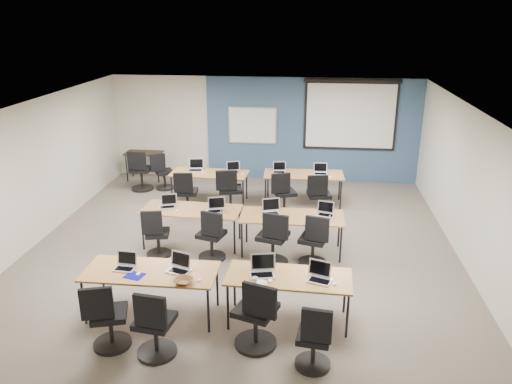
# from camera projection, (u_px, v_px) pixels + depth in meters

# --- Properties ---
(floor) EXTENTS (8.00, 9.00, 0.02)m
(floor) POSITION_uv_depth(u_px,v_px,m) (241.00, 253.00, 9.32)
(floor) COLOR #6B6354
(floor) RESTS_ON ground
(ceiling) EXTENTS (8.00, 9.00, 0.02)m
(ceiling) POSITION_uv_depth(u_px,v_px,m) (239.00, 109.00, 8.40)
(ceiling) COLOR white
(ceiling) RESTS_ON ground
(wall_back) EXTENTS (8.00, 0.04, 2.70)m
(wall_back) POSITION_uv_depth(u_px,v_px,m) (264.00, 129.00, 13.07)
(wall_back) COLOR beige
(wall_back) RESTS_ON ground
(wall_front) EXTENTS (8.00, 0.04, 2.70)m
(wall_front) POSITION_uv_depth(u_px,v_px,m) (172.00, 340.00, 4.65)
(wall_front) COLOR beige
(wall_front) RESTS_ON ground
(wall_left) EXTENTS (0.04, 9.00, 2.70)m
(wall_left) POSITION_uv_depth(u_px,v_px,m) (27.00, 177.00, 9.28)
(wall_left) COLOR beige
(wall_left) RESTS_ON ground
(wall_right) EXTENTS (0.04, 9.00, 2.70)m
(wall_right) POSITION_uv_depth(u_px,v_px,m) (474.00, 193.00, 8.44)
(wall_right) COLOR beige
(wall_right) RESTS_ON ground
(blue_accent_panel) EXTENTS (5.50, 0.04, 2.70)m
(blue_accent_panel) POSITION_uv_depth(u_px,v_px,m) (312.00, 130.00, 12.91)
(blue_accent_panel) COLOR #3D5977
(blue_accent_panel) RESTS_ON wall_back
(whiteboard) EXTENTS (1.28, 0.03, 0.98)m
(whiteboard) POSITION_uv_depth(u_px,v_px,m) (252.00, 126.00, 12.99)
(whiteboard) COLOR #B4B4B4
(whiteboard) RESTS_ON wall_back
(projector_screen) EXTENTS (2.40, 0.10, 1.82)m
(projector_screen) POSITION_uv_depth(u_px,v_px,m) (351.00, 111.00, 12.57)
(projector_screen) COLOR black
(projector_screen) RESTS_ON wall_back
(training_table_front_left) EXTENTS (1.92, 0.80, 0.73)m
(training_table_front_left) POSITION_uv_depth(u_px,v_px,m) (151.00, 273.00, 7.20)
(training_table_front_left) COLOR brown
(training_table_front_left) RESTS_ON floor
(training_table_front_right) EXTENTS (1.77, 0.74, 0.73)m
(training_table_front_right) POSITION_uv_depth(u_px,v_px,m) (289.00, 279.00, 7.05)
(training_table_front_right) COLOR brown
(training_table_front_right) RESTS_ON floor
(training_table_mid_left) EXTENTS (1.86, 0.78, 0.73)m
(training_table_mid_left) POSITION_uv_depth(u_px,v_px,m) (191.00, 211.00, 9.44)
(training_table_mid_left) COLOR #945F2F
(training_table_mid_left) RESTS_ON floor
(training_table_mid_right) EXTENTS (1.89, 0.79, 0.73)m
(training_table_mid_right) POSITION_uv_depth(u_px,v_px,m) (292.00, 218.00, 9.13)
(training_table_mid_right) COLOR brown
(training_table_mid_right) RESTS_ON floor
(training_table_back_left) EXTENTS (1.78, 0.74, 0.73)m
(training_table_back_left) POSITION_uv_depth(u_px,v_px,m) (209.00, 175.00, 11.57)
(training_table_back_left) COLOR #A57738
(training_table_back_left) RESTS_ON floor
(training_table_back_right) EXTENTS (1.82, 0.76, 0.73)m
(training_table_back_right) POSITION_uv_depth(u_px,v_px,m) (304.00, 176.00, 11.49)
(training_table_back_right) COLOR #995E38
(training_table_back_right) RESTS_ON floor
(laptop_0) EXTENTS (0.30, 0.25, 0.23)m
(laptop_0) POSITION_uv_depth(u_px,v_px,m) (126.00, 264.00, 7.24)
(laptop_0) COLOR #A6A6B0
(laptop_0) RESTS_ON training_table_front_left
(mouse_0) EXTENTS (0.07, 0.11, 0.04)m
(mouse_0) POSITION_uv_depth(u_px,v_px,m) (138.00, 274.00, 7.07)
(mouse_0) COLOR white
(mouse_0) RESTS_ON training_table_front_left
(task_chair_0) EXTENTS (0.52, 0.51, 0.99)m
(task_chair_0) POSITION_uv_depth(u_px,v_px,m) (107.00, 321.00, 6.55)
(task_chair_0) COLOR black
(task_chair_0) RESTS_ON floor
(laptop_1) EXTENTS (0.32, 0.27, 0.24)m
(laptop_1) POSITION_uv_depth(u_px,v_px,m) (179.00, 266.00, 7.18)
(laptop_1) COLOR #A7A7B1
(laptop_1) RESTS_ON training_table_front_left
(mouse_1) EXTENTS (0.06, 0.10, 0.03)m
(mouse_1) POSITION_uv_depth(u_px,v_px,m) (199.00, 280.00, 6.91)
(mouse_1) COLOR white
(mouse_1) RESTS_ON training_table_front_left
(task_chair_1) EXTENTS (0.52, 0.52, 1.00)m
(task_chair_1) POSITION_uv_depth(u_px,v_px,m) (154.00, 329.00, 6.38)
(task_chair_1) COLOR black
(task_chair_1) RESTS_ON floor
(laptop_2) EXTENTS (0.35, 0.30, 0.27)m
(laptop_2) POSITION_uv_depth(u_px,v_px,m) (262.00, 270.00, 7.08)
(laptop_2) COLOR #A8A9AE
(laptop_2) RESTS_ON training_table_front_right
(mouse_2) EXTENTS (0.07, 0.11, 0.04)m
(mouse_2) POSITION_uv_depth(u_px,v_px,m) (270.00, 281.00, 6.89)
(mouse_2) COLOR white
(mouse_2) RESTS_ON training_table_front_right
(task_chair_2) EXTENTS (0.59, 0.57, 1.05)m
(task_chair_2) POSITION_uv_depth(u_px,v_px,m) (256.00, 319.00, 6.55)
(task_chair_2) COLOR black
(task_chair_2) RESTS_ON floor
(laptop_3) EXTENTS (0.32, 0.28, 0.25)m
(laptop_3) POSITION_uv_depth(u_px,v_px,m) (320.00, 276.00, 6.92)
(laptop_3) COLOR silver
(laptop_3) RESTS_ON training_table_front_right
(mouse_3) EXTENTS (0.06, 0.09, 0.03)m
(mouse_3) POSITION_uv_depth(u_px,v_px,m) (335.00, 284.00, 6.81)
(mouse_3) COLOR white
(mouse_3) RESTS_ON training_table_front_right
(task_chair_3) EXTENTS (0.46, 0.46, 0.95)m
(task_chair_3) POSITION_uv_depth(u_px,v_px,m) (314.00, 343.00, 6.17)
(task_chair_3) COLOR black
(task_chair_3) RESTS_ON floor
(laptop_4) EXTENTS (0.30, 0.26, 0.23)m
(laptop_4) POSITION_uv_depth(u_px,v_px,m) (168.00, 204.00, 9.52)
(laptop_4) COLOR silver
(laptop_4) RESTS_ON training_table_mid_left
(mouse_4) EXTENTS (0.06, 0.09, 0.03)m
(mouse_4) POSITION_uv_depth(u_px,v_px,m) (177.00, 211.00, 9.32)
(mouse_4) COLOR white
(mouse_4) RESTS_ON training_table_mid_left
(task_chair_4) EXTENTS (0.46, 0.46, 0.95)m
(task_chair_4) POSITION_uv_depth(u_px,v_px,m) (157.00, 237.00, 9.06)
(task_chair_4) COLOR black
(task_chair_4) RESTS_ON floor
(laptop_5) EXTENTS (0.32, 0.27, 0.25)m
(laptop_5) POSITION_uv_depth(u_px,v_px,m) (216.00, 208.00, 9.31)
(laptop_5) COLOR silver
(laptop_5) RESTS_ON training_table_mid_left
(mouse_5) EXTENTS (0.08, 0.10, 0.03)m
(mouse_5) POSITION_uv_depth(u_px,v_px,m) (221.00, 212.00, 9.27)
(mouse_5) COLOR white
(mouse_5) RESTS_ON training_table_mid_left
(task_chair_5) EXTENTS (0.50, 0.50, 0.98)m
(task_chair_5) POSITION_uv_depth(u_px,v_px,m) (212.00, 239.00, 8.93)
(task_chair_5) COLOR black
(task_chair_5) RESTS_ON floor
(laptop_6) EXTENTS (0.34, 0.29, 0.26)m
(laptop_6) POSITION_uv_depth(u_px,v_px,m) (271.00, 210.00, 9.22)
(laptop_6) COLOR #BDBDBF
(laptop_6) RESTS_ON training_table_mid_right
(mouse_6) EXTENTS (0.08, 0.11, 0.04)m
(mouse_6) POSITION_uv_depth(u_px,v_px,m) (280.00, 215.00, 9.10)
(mouse_6) COLOR white
(mouse_6) RESTS_ON training_table_mid_right
(task_chair_6) EXTENTS (0.57, 0.56, 1.04)m
(task_chair_6) POSITION_uv_depth(u_px,v_px,m) (273.00, 243.00, 8.74)
(task_chair_6) COLOR black
(task_chair_6) RESTS_ON floor
(laptop_7) EXTENTS (0.30, 0.26, 0.23)m
(laptop_7) POSITION_uv_depth(u_px,v_px,m) (326.00, 212.00, 9.14)
(laptop_7) COLOR #A9A9B2
(laptop_7) RESTS_ON training_table_mid_right
(mouse_7) EXTENTS (0.08, 0.11, 0.03)m
(mouse_7) POSITION_uv_depth(u_px,v_px,m) (330.00, 217.00, 9.04)
(mouse_7) COLOR white
(mouse_7) RESTS_ON training_table_mid_right
(task_chair_7) EXTENTS (0.51, 0.51, 0.99)m
(task_chair_7) POSITION_uv_depth(u_px,v_px,m) (314.00, 244.00, 8.73)
(task_chair_7) COLOR black
(task_chair_7) RESTS_ON floor
(laptop_8) EXTENTS (0.34, 0.29, 0.26)m
(laptop_8) POSITION_uv_depth(u_px,v_px,m) (196.00, 167.00, 11.73)
(laptop_8) COLOR #B2B2C0
(laptop_8) RESTS_ON training_table_back_left
(mouse_8) EXTENTS (0.07, 0.11, 0.04)m
(mouse_8) POSITION_uv_depth(u_px,v_px,m) (203.00, 173.00, 11.52)
(mouse_8) COLOR white
(mouse_8) RESTS_ON training_table_back_left
(task_chair_8) EXTENTS (0.51, 0.51, 0.99)m
(task_chair_8) POSITION_uv_depth(u_px,v_px,m) (186.00, 196.00, 11.02)
(task_chair_8) COLOR black
(task_chair_8) RESTS_ON floor
(laptop_9) EXTENTS (0.31, 0.27, 0.24)m
(laptop_9) POSITION_uv_depth(u_px,v_px,m) (233.00, 170.00, 11.58)
(laptop_9) COLOR #BCBCBD
(laptop_9) RESTS_ON training_table_back_left
(mouse_9) EXTENTS (0.06, 0.10, 0.03)m
(mouse_9) POSITION_uv_depth(u_px,v_px,m) (243.00, 174.00, 11.42)
(mouse_9) COLOR white
(mouse_9) RESTS_ON training_table_back_left
(task_chair_9) EXTENTS (0.57, 0.57, 1.04)m
(task_chair_9) POSITION_uv_depth(u_px,v_px,m) (230.00, 195.00, 11.03)
(task_chair_9) COLOR black
(task_chair_9) RESTS_ON floor
(laptop_10) EXTENTS (0.30, 0.26, 0.23)m
(laptop_10) POSITION_uv_depth(u_px,v_px,m) (279.00, 170.00, 11.59)
(laptop_10) COLOR silver
(laptop_10) RESTS_ON training_table_back_right
(mouse_10) EXTENTS (0.06, 0.09, 0.03)m
(mouse_10) POSITION_uv_depth(u_px,v_px,m) (287.00, 176.00, 11.28)
(mouse_10) COLOR white
(mouse_10) RESTS_ON training_table_back_right
(task_chair_10) EXTENTS (0.54, 0.52, 1.00)m
(task_chair_10) POSITION_uv_depth(u_px,v_px,m) (283.00, 197.00, 10.96)
(task_chair_10) COLOR black
(task_chair_10) RESTS_ON floor
(laptop_11) EXTENTS (0.31, 0.27, 0.24)m
(laptop_11) POSITION_uv_depth(u_px,v_px,m) (320.00, 171.00, 11.47)
(laptop_11) COLOR #A3A3AA
(laptop_11) RESTS_ON training_table_back_right
(mouse_11) EXTENTS (0.08, 0.11, 0.03)m
(mouse_11) POSITION_uv_depth(u_px,v_px,m) (330.00, 177.00, 11.22)
(mouse_11) COLOR white
(mouse_11) RESTS_ON training_table_back_right
(task_chair_11) EXTENTS (0.54, 0.54, 1.02)m
(task_chair_11) POSITION_uv_depth(u_px,v_px,m) (318.00, 199.00, 10.79)
(task_chair_11) COLOR black
(task_chair_11) RESTS_ON floor
(blue_mousepad) EXTENTS (0.31, 0.27, 0.01)m
(blue_mousepad) POSITION_uv_depth(u_px,v_px,m) (135.00, 276.00, 7.04)
(blue_mousepad) COLOR #070884
(blue_mousepad) RESTS_ON training_table_front_left
(snack_bowl) EXTENTS (0.38, 0.38, 0.07)m
(snack_bowl) POSITION_uv_depth(u_px,v_px,m) (183.00, 281.00, 6.84)
(snack_bowl) COLOR brown
(snack_bowl) RESTS_ON training_table_front_left
(snack_plate) EXTENTS (0.18, 0.18, 0.01)m
(snack_plate) POSITION_uv_depth(u_px,v_px,m) (261.00, 283.00, 6.84)
(snack_plate) COLOR white
(snack_plate) RESTS_ON training_table_front_right
(coffee_cup) EXTENTS (0.08, 0.08, 0.06)m
(coffee_cup) POSITION_uv_depth(u_px,v_px,m) (255.00, 280.00, 6.84)
(coffee_cup) COLOR white
(coffee_cup) RESTS_ON snack_plate
(utility_table) EXTENTS (0.97, 0.54, 0.75)m
(utility_table) POSITION_uv_depth(u_px,v_px,m) (144.00, 156.00, 13.19)
(utility_table) COLOR black
(utility_table) RESTS_ON floor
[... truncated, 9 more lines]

